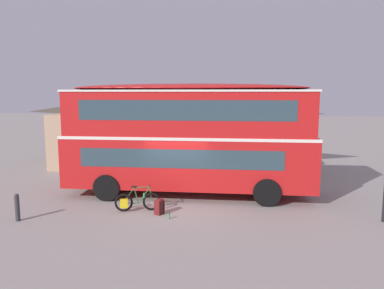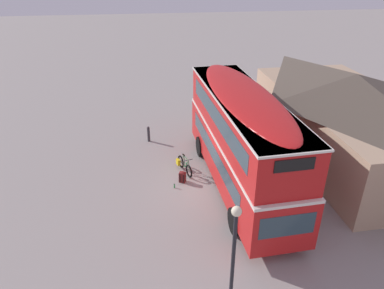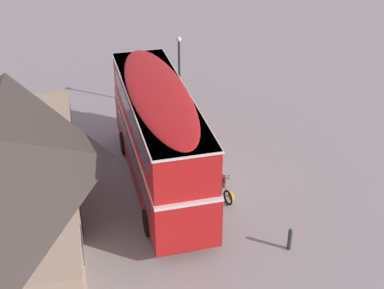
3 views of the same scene
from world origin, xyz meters
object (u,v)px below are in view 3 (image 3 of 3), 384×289
double_decker_bus (160,134)px  backpack_on_ground (222,180)px  water_bottle_green_metal (229,177)px  touring_bicycle (223,191)px  street_lamp (179,66)px  kerb_bollard (290,239)px

double_decker_bus → backpack_on_ground: (-0.61, -2.66, -2.34)m
double_decker_bus → water_bottle_green_metal: size_ratio=47.41×
touring_bicycle → water_bottle_green_metal: touring_bicycle is taller
double_decker_bus → backpack_on_ground: bearing=-102.9°
backpack_on_ground → street_lamp: street_lamp is taller
double_decker_bus → water_bottle_green_metal: double_decker_bus is taller
kerb_bollard → touring_bicycle: bearing=24.5°
double_decker_bus → kerb_bollard: bearing=-141.6°
double_decker_bus → kerb_bollard: size_ratio=10.91×
water_bottle_green_metal → street_lamp: (7.33, 0.98, 2.61)m
touring_bicycle → kerb_bollard: size_ratio=1.72×
kerb_bollard → water_bottle_green_metal: bearing=11.6°
double_decker_bus → water_bottle_green_metal: (-0.14, -3.11, -2.54)m
kerb_bollard → street_lamp: bearing=9.3°
touring_bicycle → water_bottle_green_metal: size_ratio=7.48×
backpack_on_ground → kerb_bollard: size_ratio=0.60×
backpack_on_ground → touring_bicycle: bearing=168.7°
water_bottle_green_metal → backpack_on_ground: bearing=136.5°
backpack_on_ground → street_lamp: (7.80, 0.53, 2.41)m
double_decker_bus → kerb_bollard: 7.05m
backpack_on_ground → street_lamp: 8.18m
backpack_on_ground → kerb_bollard: (-4.66, -1.50, 0.20)m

